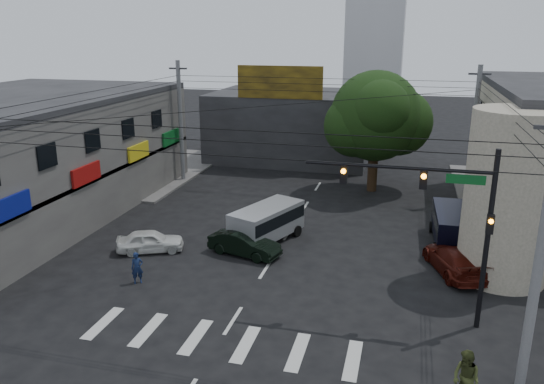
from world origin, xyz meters
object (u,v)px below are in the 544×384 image
at_px(street_tree, 376,116).
at_px(silver_minivan, 267,224).
at_px(utility_pole_far_left, 181,122).
at_px(traffic_officer, 137,268).
at_px(utility_pole_far_right, 473,135).
at_px(white_compact, 150,241).
at_px(navy_van, 452,227).
at_px(maroon_sedan, 454,260).
at_px(traffic_gantry, 444,208).
at_px(dark_sedan, 244,243).
at_px(utility_pole_near_right, 540,258).
at_px(pedestrian_olive, 466,379).

relative_size(street_tree, silver_minivan, 1.73).
xyz_separation_m(utility_pole_far_left, traffic_officer, (5.14, -16.91, -3.84)).
xyz_separation_m(utility_pole_far_right, white_compact, (-17.00, -13.39, -4.01)).
height_order(street_tree, silver_minivan, street_tree).
xyz_separation_m(street_tree, traffic_officer, (-9.36, -17.91, -4.72)).
bearing_deg(utility_pole_far_left, white_compact, -73.37).
height_order(white_compact, navy_van, navy_van).
height_order(utility_pole_far_left, maroon_sedan, utility_pole_far_left).
bearing_deg(navy_van, traffic_officer, 119.33).
distance_m(traffic_gantry, traffic_officer, 13.80).
bearing_deg(traffic_gantry, dark_sedan, 154.62).
distance_m(utility_pole_far_right, navy_van, 9.17).
bearing_deg(utility_pole_near_right, traffic_gantry, 127.42).
xyz_separation_m(traffic_gantry, white_compact, (-14.32, 3.61, -4.24)).
relative_size(traffic_gantry, utility_pole_far_right, 0.78).
bearing_deg(traffic_officer, traffic_gantry, -34.18).
distance_m(utility_pole_far_right, white_compact, 22.01).
xyz_separation_m(utility_pole_near_right, silver_minivan, (-11.40, 10.08, -3.60)).
bearing_deg(navy_van, utility_pole_near_right, -174.68).
bearing_deg(pedestrian_olive, navy_van, 134.79).
distance_m(street_tree, traffic_gantry, 18.42).
distance_m(street_tree, maroon_sedan, 14.75).
xyz_separation_m(street_tree, maroon_sedan, (4.93, -13.05, -4.81)).
xyz_separation_m(navy_van, pedestrian_olive, (-0.39, -13.69, -0.01)).
xyz_separation_m(utility_pole_near_right, dark_sedan, (-12.03, 7.93, -3.97)).
relative_size(utility_pole_near_right, utility_pole_far_right, 1.00).
distance_m(utility_pole_near_right, white_compact, 18.86).
bearing_deg(traffic_gantry, silver_minivan, 142.96).
distance_m(street_tree, silver_minivan, 13.21).
relative_size(street_tree, white_compact, 2.32).
bearing_deg(silver_minivan, utility_pole_far_left, 64.43).
bearing_deg(dark_sedan, navy_van, -53.48).
bearing_deg(utility_pole_far_right, maroon_sedan, -97.43).
bearing_deg(traffic_officer, silver_minivan, 21.71).
height_order(traffic_gantry, utility_pole_near_right, utility_pole_near_right).
bearing_deg(navy_van, traffic_gantry, 170.68).
relative_size(traffic_officer, pedestrian_olive, 0.80).
relative_size(street_tree, dark_sedan, 2.14).
distance_m(traffic_officer, pedestrian_olive, 14.85).
xyz_separation_m(utility_pole_near_right, pedestrian_olive, (-1.90, -1.46, -3.66)).
bearing_deg(utility_pole_far_right, traffic_gantry, -98.94).
height_order(traffic_officer, pedestrian_olive, pedestrian_olive).
distance_m(traffic_gantry, maroon_sedan, 6.57).
relative_size(utility_pole_far_left, maroon_sedan, 1.88).
height_order(street_tree, maroon_sedan, street_tree).
xyz_separation_m(white_compact, traffic_officer, (1.14, -3.51, 0.16)).
relative_size(white_compact, pedestrian_olive, 1.99).
height_order(street_tree, navy_van, street_tree).
relative_size(dark_sedan, silver_minivan, 0.81).
bearing_deg(traffic_officer, dark_sedan, 14.83).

